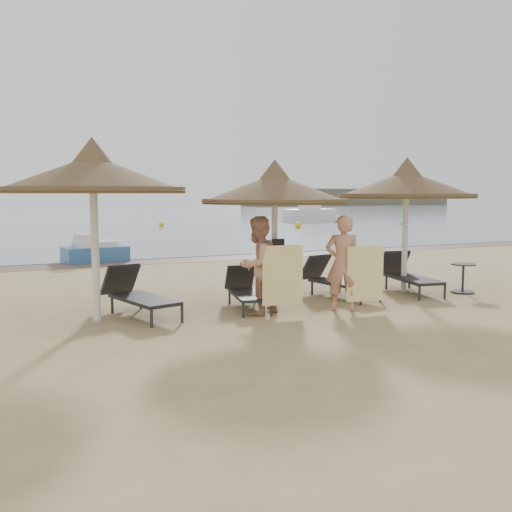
{
  "coord_description": "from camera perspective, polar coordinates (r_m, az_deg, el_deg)",
  "views": [
    {
      "loc": [
        -4.57,
        -9.24,
        2.29
      ],
      "look_at": [
        0.2,
        1.2,
        1.01
      ],
      "focal_mm": 40.0,
      "sensor_mm": 36.0,
      "label": 1
    }
  ],
  "objects": [
    {
      "name": "side_table",
      "position": [
        13.9,
        19.99,
        -2.19
      ],
      "size": [
        0.56,
        0.56,
        0.67
      ],
      "rotation": [
        0.0,
        0.0,
        -0.04
      ],
      "color": "#2B2B2F",
      "rests_on": "ground"
    },
    {
      "name": "palapa_center",
      "position": [
        11.5,
        1.88,
        6.66
      ],
      "size": [
        2.98,
        2.98,
        2.95
      ],
      "rotation": [
        0.0,
        0.0,
        -0.2
      ],
      "color": "white",
      "rests_on": "ground"
    },
    {
      "name": "pedal_boat",
      "position": [
        19.73,
        -15.87,
        0.46
      ],
      "size": [
        2.15,
        1.44,
        0.94
      ],
      "rotation": [
        0.0,
        0.0,
        0.13
      ],
      "color": "#2E5F97",
      "rests_on": "ground"
    },
    {
      "name": "ground",
      "position": [
        10.56,
        1.73,
        -6.16
      ],
      "size": [
        160.0,
        160.0,
        0.0
      ],
      "primitive_type": "plane",
      "color": "tan",
      "rests_on": "ground"
    },
    {
      "name": "towel_left",
      "position": [
        10.54,
        2.69,
        -1.94
      ],
      "size": [
        0.79,
        0.1,
        1.11
      ],
      "rotation": [
        0.0,
        0.0,
        -0.1
      ],
      "color": "yellow",
      "rests_on": "ground"
    },
    {
      "name": "wet_sand_strip",
      "position": [
        19.33,
        -10.69,
        -0.55
      ],
      "size": [
        200.0,
        1.6,
        0.01
      ],
      "primitive_type": "cube",
      "color": "brown",
      "rests_on": "ground"
    },
    {
      "name": "towel_right",
      "position": [
        11.14,
        10.87,
        -1.76
      ],
      "size": [
        0.76,
        0.14,
        1.07
      ],
      "rotation": [
        0.0,
        0.0,
        -0.16
      ],
      "color": "yellow",
      "rests_on": "ground"
    },
    {
      "name": "buoy_mid",
      "position": [
        39.31,
        -9.45,
        3.17
      ],
      "size": [
        0.33,
        0.33,
        0.33
      ],
      "primitive_type": "sphere",
      "color": "yellow",
      "rests_on": "ground"
    },
    {
      "name": "palapa_left",
      "position": [
        10.46,
        -16.0,
        7.77
      ],
      "size": [
        3.28,
        3.28,
        3.25
      ],
      "rotation": [
        0.0,
        0.0,
        0.34
      ],
      "color": "white",
      "rests_on": "ground"
    },
    {
      "name": "sea",
      "position": [
        89.39,
        -21.67,
        4.44
      ],
      "size": [
        200.0,
        140.0,
        0.03
      ],
      "primitive_type": "cube",
      "color": "slate",
      "rests_on": "ground"
    },
    {
      "name": "palapa_right",
      "position": [
        13.56,
        14.82,
        6.88
      ],
      "size": [
        3.12,
        3.12,
        3.09
      ],
      "rotation": [
        0.0,
        0.0,
        0.18
      ],
      "color": "white",
      "rests_on": "ground"
    },
    {
      "name": "bag_dark",
      "position": [
        11.4,
        2.22,
        0.85
      ],
      "size": [
        0.25,
        0.09,
        0.35
      ],
      "rotation": [
        0.0,
        0.0,
        0.02
      ],
      "color": "black",
      "rests_on": "ground"
    },
    {
      "name": "bag_patterned",
      "position": [
        11.71,
        1.47,
        0.82
      ],
      "size": [
        0.28,
        0.11,
        0.35
      ],
      "rotation": [
        0.0,
        0.0,
        0.07
      ],
      "color": "white",
      "rests_on": "ground"
    },
    {
      "name": "buoy_right",
      "position": [
        37.04,
        4.23,
        3.11
      ],
      "size": [
        0.41,
        0.41,
        0.41
      ],
      "primitive_type": "sphere",
      "color": "yellow",
      "rests_on": "ground"
    },
    {
      "name": "person_right",
      "position": [
        11.11,
        8.69,
        0.05
      ],
      "size": [
        1.18,
        1.05,
        2.16
      ],
      "primitive_type": "imported",
      "rotation": [
        0.0,
        0.0,
        2.64
      ],
      "color": "tan",
      "rests_on": "ground"
    },
    {
      "name": "lounger_near_right",
      "position": [
        12.75,
        7.89,
        -2.24
      ],
      "size": [
        1.04,
        2.06,
        0.88
      ],
      "rotation": [
        0.0,
        0.0,
        0.21
      ],
      "color": "#2B2B2F",
      "rests_on": "ground"
    },
    {
      "name": "person_left",
      "position": [
        10.66,
        0.17,
        -0.18
      ],
      "size": [
        1.17,
        1.0,
        2.15
      ],
      "primitive_type": "imported",
      "rotation": [
        0.0,
        0.0,
        3.58
      ],
      "color": "tan",
      "rests_on": "ground"
    },
    {
      "name": "lounger_near_left",
      "position": [
        11.43,
        -0.99,
        -3.37
      ],
      "size": [
        0.91,
        1.85,
        0.8
      ],
      "rotation": [
        0.0,
        0.0,
        -0.19
      ],
      "color": "#2B2B2F",
      "rests_on": "ground"
    },
    {
      "name": "lounger_far_left",
      "position": [
        10.94,
        -11.82,
        -3.69
      ],
      "size": [
        1.16,
        2.12,
        0.9
      ],
      "rotation": [
        0.0,
        0.0,
        0.26
      ],
      "color": "#2B2B2F",
      "rests_on": "ground"
    },
    {
      "name": "lounger_far_right",
      "position": [
        13.68,
        14.87,
        -1.77
      ],
      "size": [
        1.02,
        2.1,
        0.9
      ],
      "rotation": [
        0.0,
        0.0,
        -0.18
      ],
      "color": "#2B2B2F",
      "rests_on": "ground"
    }
  ]
}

